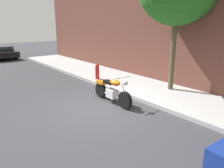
# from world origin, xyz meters

# --- Properties ---
(ground_plane) EXTENTS (60.00, 60.00, 0.00)m
(ground_plane) POSITION_xyz_m (0.00, 0.00, 0.00)
(ground_plane) COLOR #38383D
(sidewalk) EXTENTS (25.53, 2.67, 0.14)m
(sidewalk) POSITION_xyz_m (0.00, 2.77, 0.07)
(sidewalk) COLOR #ABABAB
(sidewalk) RESTS_ON ground
(motorcycle) EXTENTS (2.11, 0.70, 1.11)m
(motorcycle) POSITION_xyz_m (-0.28, 0.57, 0.45)
(motorcycle) COLOR black
(motorcycle) RESTS_ON ground
(parked_car_black) EXTENTS (4.35, 1.98, 1.03)m
(parked_car_black) POSITION_xyz_m (-14.65, -0.18, 0.55)
(parked_car_black) COLOR black
(parked_car_black) RESTS_ON ground
(fire_hydrant) EXTENTS (0.20, 0.20, 0.91)m
(fire_hydrant) POSITION_xyz_m (-3.16, 1.88, 0.46)
(fire_hydrant) COLOR red
(fire_hydrant) RESTS_ON ground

